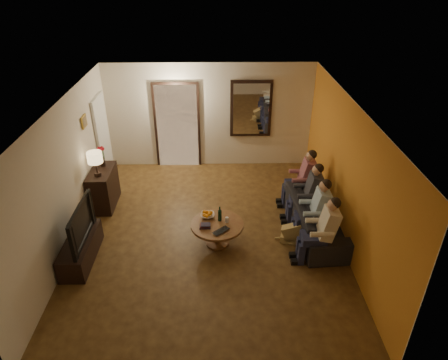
{
  "coord_description": "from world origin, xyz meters",
  "views": [
    {
      "loc": [
        0.18,
        -6.22,
        4.77
      ],
      "look_at": [
        0.3,
        0.3,
        1.05
      ],
      "focal_mm": 32.0,
      "sensor_mm": 36.0,
      "label": 1
    }
  ],
  "objects_px": {
    "tv": "(75,224)",
    "laptop": "(223,232)",
    "coffee_table": "(217,233)",
    "person_c": "(309,196)",
    "sofa": "(316,216)",
    "bowl": "(208,215)",
    "person_a": "(323,233)",
    "person_d": "(303,181)",
    "dresser": "(104,188)",
    "tv_stand": "(81,249)",
    "person_b": "(316,213)",
    "table_lamp": "(96,164)",
    "wine_bottle": "(220,213)",
    "dog": "(295,231)"
  },
  "relations": [
    {
      "from": "table_lamp",
      "to": "person_b",
      "type": "relative_size",
      "value": 0.45
    },
    {
      "from": "tv_stand",
      "to": "person_c",
      "type": "relative_size",
      "value": 1.07
    },
    {
      "from": "dresser",
      "to": "coffee_table",
      "type": "height_order",
      "value": "dresser"
    },
    {
      "from": "table_lamp",
      "to": "person_d",
      "type": "xyz_separation_m",
      "value": [
        4.23,
        0.13,
        -0.5
      ]
    },
    {
      "from": "person_a",
      "to": "dog",
      "type": "xyz_separation_m",
      "value": [
        -0.38,
        0.5,
        -0.32
      ]
    },
    {
      "from": "tv_stand",
      "to": "bowl",
      "type": "bearing_deg",
      "value": 15.58
    },
    {
      "from": "sofa",
      "to": "person_b",
      "type": "bearing_deg",
      "value": 157.57
    },
    {
      "from": "person_b",
      "to": "dresser",
      "type": "bearing_deg",
      "value": 163.1
    },
    {
      "from": "coffee_table",
      "to": "dog",
      "type": "bearing_deg",
      "value": -0.48
    },
    {
      "from": "tv_stand",
      "to": "coffee_table",
      "type": "bearing_deg",
      "value": 9.47
    },
    {
      "from": "bowl",
      "to": "laptop",
      "type": "xyz_separation_m",
      "value": [
        0.28,
        -0.5,
        -0.02
      ]
    },
    {
      "from": "person_a",
      "to": "dresser",
      "type": "bearing_deg",
      "value": 155.99
    },
    {
      "from": "person_d",
      "to": "coffee_table",
      "type": "bearing_deg",
      "value": -144.66
    },
    {
      "from": "sofa",
      "to": "laptop",
      "type": "relative_size",
      "value": 6.72
    },
    {
      "from": "table_lamp",
      "to": "coffee_table",
      "type": "relative_size",
      "value": 0.55
    },
    {
      "from": "person_b",
      "to": "wine_bottle",
      "type": "distance_m",
      "value": 1.77
    },
    {
      "from": "tv_stand",
      "to": "person_c",
      "type": "xyz_separation_m",
      "value": [
        4.23,
        1.09,
        0.39
      ]
    },
    {
      "from": "dresser",
      "to": "person_a",
      "type": "xyz_separation_m",
      "value": [
        4.23,
        -1.89,
        0.18
      ]
    },
    {
      "from": "person_a",
      "to": "wine_bottle",
      "type": "height_order",
      "value": "person_a"
    },
    {
      "from": "sofa",
      "to": "bowl",
      "type": "relative_size",
      "value": 8.53
    },
    {
      "from": "dresser",
      "to": "coffee_table",
      "type": "relative_size",
      "value": 0.96
    },
    {
      "from": "tv",
      "to": "laptop",
      "type": "bearing_deg",
      "value": -87.21
    },
    {
      "from": "table_lamp",
      "to": "person_d",
      "type": "distance_m",
      "value": 4.27
    },
    {
      "from": "tv_stand",
      "to": "coffee_table",
      "type": "relative_size",
      "value": 1.32
    },
    {
      "from": "wine_bottle",
      "to": "laptop",
      "type": "xyz_separation_m",
      "value": [
        0.05,
        -0.38,
        -0.14
      ]
    },
    {
      "from": "wine_bottle",
      "to": "laptop",
      "type": "bearing_deg",
      "value": -82.5
    },
    {
      "from": "person_a",
      "to": "person_b",
      "type": "xyz_separation_m",
      "value": [
        0.0,
        0.6,
        0.0
      ]
    },
    {
      "from": "coffee_table",
      "to": "person_c",
      "type": "bearing_deg",
      "value": 20.78
    },
    {
      "from": "tv",
      "to": "person_d",
      "type": "distance_m",
      "value": 4.56
    },
    {
      "from": "dog",
      "to": "bowl",
      "type": "bearing_deg",
      "value": -172.24
    },
    {
      "from": "table_lamp",
      "to": "person_b",
      "type": "xyz_separation_m",
      "value": [
        4.23,
        -1.07,
        -0.5
      ]
    },
    {
      "from": "dresser",
      "to": "table_lamp",
      "type": "height_order",
      "value": "table_lamp"
    },
    {
      "from": "person_d",
      "to": "dog",
      "type": "height_order",
      "value": "person_d"
    },
    {
      "from": "person_a",
      "to": "laptop",
      "type": "relative_size",
      "value": 3.65
    },
    {
      "from": "person_d",
      "to": "table_lamp",
      "type": "bearing_deg",
      "value": -178.19
    },
    {
      "from": "person_a",
      "to": "laptop",
      "type": "xyz_separation_m",
      "value": [
        -1.72,
        0.23,
        -0.14
      ]
    },
    {
      "from": "tv_stand",
      "to": "bowl",
      "type": "xyz_separation_m",
      "value": [
        2.23,
        0.62,
        0.27
      ]
    },
    {
      "from": "person_a",
      "to": "bowl",
      "type": "relative_size",
      "value": 4.63
    },
    {
      "from": "dog",
      "to": "wine_bottle",
      "type": "relative_size",
      "value": 1.81
    },
    {
      "from": "sofa",
      "to": "bowl",
      "type": "distance_m",
      "value": 2.11
    },
    {
      "from": "tv",
      "to": "laptop",
      "type": "xyz_separation_m",
      "value": [
        2.51,
        0.12,
        -0.3
      ]
    },
    {
      "from": "person_b",
      "to": "coffee_table",
      "type": "relative_size",
      "value": 1.23
    },
    {
      "from": "sofa",
      "to": "dresser",
      "type": "bearing_deg",
      "value": 73.19
    },
    {
      "from": "table_lamp",
      "to": "tv",
      "type": "distance_m",
      "value": 1.6
    },
    {
      "from": "dresser",
      "to": "tv",
      "type": "height_order",
      "value": "tv"
    },
    {
      "from": "tv",
      "to": "tv_stand",
      "type": "bearing_deg",
      "value": 0.0
    },
    {
      "from": "person_b",
      "to": "coffee_table",
      "type": "xyz_separation_m",
      "value": [
        -1.82,
        -0.09,
        -0.38
      ]
    },
    {
      "from": "dresser",
      "to": "coffee_table",
      "type": "distance_m",
      "value": 2.79
    },
    {
      "from": "wine_bottle",
      "to": "person_d",
      "type": "bearing_deg",
      "value": 33.92
    },
    {
      "from": "dog",
      "to": "tv_stand",
      "type": "bearing_deg",
      "value": -158.31
    }
  ]
}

